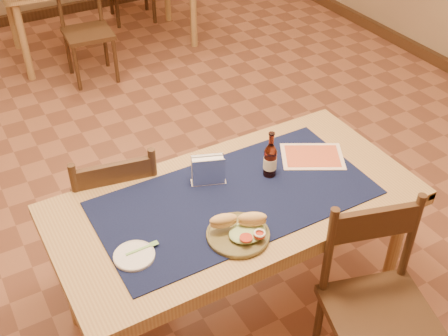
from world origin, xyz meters
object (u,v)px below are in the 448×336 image
beer_bottle (270,160)px  chair_main_far (117,210)px  main_table (235,212)px  napkin_holder (208,171)px  sandwich_plate (240,231)px  chair_main_near (378,306)px

beer_bottle → chair_main_far: bearing=143.7°
chair_main_far → main_table: bearing=-52.6°
napkin_holder → main_table: bearing=-70.9°
chair_main_far → napkin_holder: (0.34, -0.36, 0.36)m
beer_bottle → napkin_holder: size_ratio=1.38×
sandwich_plate → beer_bottle: size_ratio=1.13×
main_table → chair_main_near: size_ratio=1.74×
sandwich_plate → main_table: bearing=64.0°
chair_main_near → napkin_holder: size_ratio=5.57×
chair_main_near → sandwich_plate: 0.66m
sandwich_plate → napkin_holder: (0.05, 0.36, 0.04)m
napkin_holder → chair_main_far: bearing=133.3°
chair_main_far → beer_bottle: (0.61, -0.44, 0.38)m
chair_main_near → beer_bottle: (-0.11, 0.67, 0.36)m
sandwich_plate → napkin_holder: size_ratio=1.55×
beer_bottle → main_table: bearing=-163.9°
main_table → napkin_holder: size_ratio=9.67×
chair_main_far → sandwich_plate: chair_main_far is taller
chair_main_far → napkin_holder: bearing=-46.7°
main_table → sandwich_plate: 0.26m
beer_bottle → napkin_holder: 0.28m
main_table → chair_main_near: chair_main_near is taller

